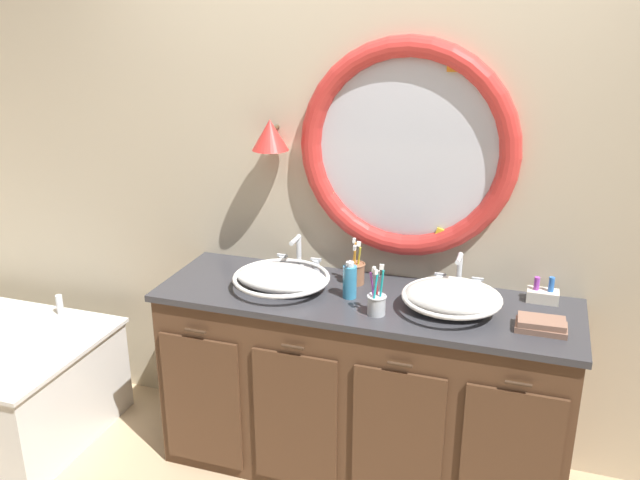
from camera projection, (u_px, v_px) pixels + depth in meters
back_wall_assembly at (368, 184)px, 3.13m from camera, size 6.40×0.26×2.60m
vanity_counter at (362, 384)px, 3.12m from camera, size 1.86×0.60×0.89m
sink_basin_left at (281, 278)px, 3.04m from camera, size 0.44×0.44×0.10m
sink_basin_right at (452, 298)px, 2.82m from camera, size 0.42×0.42×0.13m
faucet_set_left at (299, 257)px, 3.24m from camera, size 0.22×0.13×0.18m
faucet_set_right at (459, 276)px, 3.02m from camera, size 0.22×0.12×0.18m
toothbrush_holder_left at (356, 272)px, 3.09m from camera, size 0.09×0.09×0.22m
toothbrush_holder_right at (377, 302)px, 2.79m from camera, size 0.08×0.08×0.22m
soap_dispenser at (350, 281)px, 2.94m from camera, size 0.06×0.07×0.18m
folded_hand_towel at (541, 325)px, 2.67m from camera, size 0.20×0.12×0.05m
toiletry_basket at (543, 294)px, 2.92m from camera, size 0.13×0.08×0.12m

